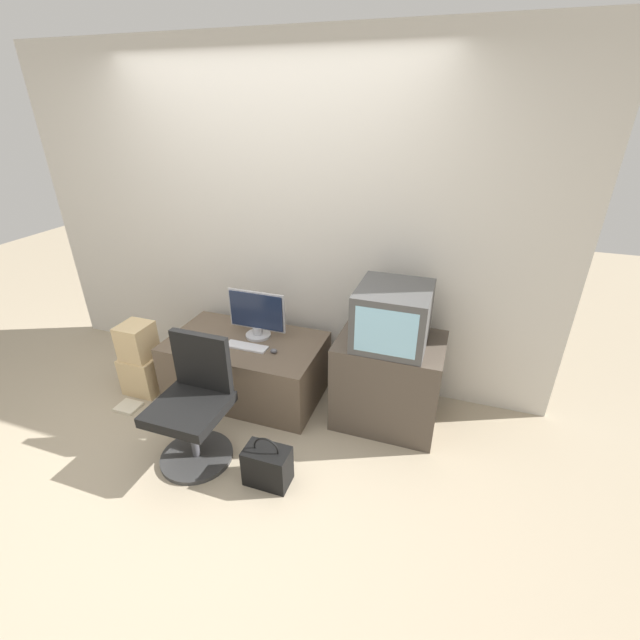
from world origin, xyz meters
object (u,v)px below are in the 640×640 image
Objects in this scene: handbag at (267,466)px; mouse at (274,351)px; main_monitor at (257,315)px; office_chair at (194,408)px; cardboard_box_lower at (144,373)px; book at (128,407)px; crt_tv at (393,316)px; keyboard at (246,347)px.

mouse is at bearing 110.24° from handbag.
main_monitor is 1.33× the size of handbag.
office_chair is (-0.05, -0.84, -0.29)m from main_monitor.
book is (0.03, -0.26, -0.15)m from cardboard_box_lower.
office_chair is at bearing -146.02° from crt_tv.
main_monitor is 0.26m from keyboard.
book is (-0.87, -0.62, -0.66)m from main_monitor.
crt_tv is (1.07, -0.09, 0.21)m from main_monitor.
keyboard is at bearing 124.39° from handbag.
main_monitor is 1.09m from cardboard_box_lower.
main_monitor is at bearing 138.75° from mouse.
office_chair is 0.61m from handbag.
keyboard is 6.14× the size of mouse.
cardboard_box_lower is at bearing -169.27° from keyboard.
handbag is at bearing -22.01° from cardboard_box_lower.
crt_tv is at bearing 7.85° from cardboard_box_lower.
keyboard reaches higher than handbag.
crt_tv reaches higher than office_chair.
mouse is 0.85m from handbag.
handbag is 2.01× the size of book.
mouse reaches higher than handbag.
cardboard_box_lower is at bearing -158.14° from main_monitor.
crt_tv is at bearing 55.22° from handbag.
keyboard is 0.65× the size of crt_tv.
book is at bearing 167.48° from handbag.
office_chair reaches higher than cardboard_box_lower.
keyboard is 0.39× the size of office_chair.
office_chair reaches higher than book.
book is at bearing 164.51° from office_chair.
main_monitor is 0.34m from mouse.
office_chair is (-0.28, -0.65, -0.12)m from mouse.
keyboard is at bearing -174.56° from crt_tv.
keyboard is at bearing 10.73° from cardboard_box_lower.
main_monitor is 1.18m from handbag.
mouse is at bearing -41.25° from main_monitor.
cardboard_box_lower is (-0.90, -0.36, -0.51)m from main_monitor.
handbag is (0.54, -0.08, -0.25)m from office_chair.
crt_tv is at bearing 7.34° from mouse.
main_monitor is 8.74× the size of mouse.
book is (-0.81, 0.23, -0.37)m from office_chair.
office_chair reaches higher than mouse.
mouse is (0.23, -0.01, 0.01)m from keyboard.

